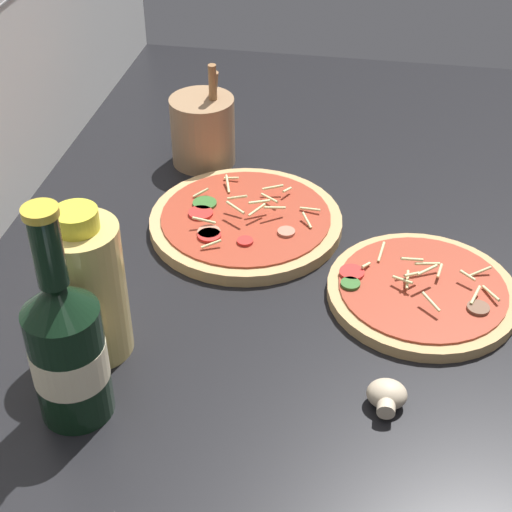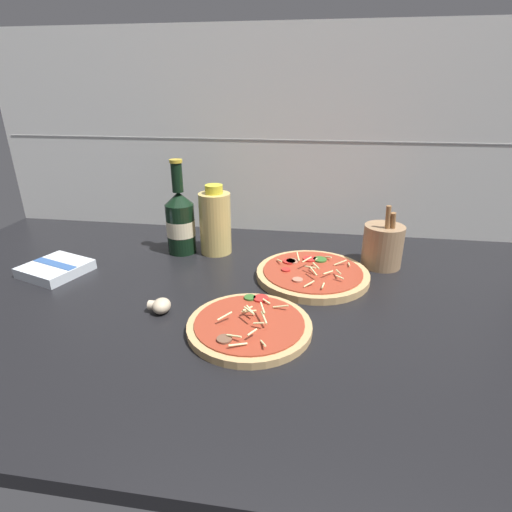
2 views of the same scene
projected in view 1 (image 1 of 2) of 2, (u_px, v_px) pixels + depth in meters
counter_slab at (324, 336)px, 92.22cm from camera, size 160.00×90.00×2.50cm
pizza_near at (422, 292)px, 95.42cm from camera, size 23.15×23.15×4.46cm
pizza_far at (245, 221)px, 107.34cm from camera, size 26.37×26.37×4.95cm
beer_bottle at (67, 347)px, 76.26cm from camera, size 7.62×7.62×24.92cm
oil_bottle at (87, 288)px, 83.82cm from camera, size 8.37×8.37×18.52cm
mushroom_left at (387, 396)px, 80.91cm from camera, size 4.45×4.24×2.97cm
utensil_crock at (203, 130)px, 119.33cm from camera, size 9.77×9.77×16.08cm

